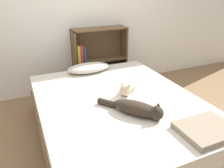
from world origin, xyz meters
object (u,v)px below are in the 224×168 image
(cat_light, at_px, (131,84))
(bookshelf, at_px, (97,58))
(bed, at_px, (118,119))
(pillow, at_px, (89,68))
(cat_dark, at_px, (138,108))

(cat_light, relative_size, bookshelf, 0.54)
(bed, xyz_separation_m, pillow, (-0.04, 0.84, 0.31))
(cat_light, height_order, bookshelf, bookshelf)
(cat_light, height_order, cat_dark, cat_light)
(cat_dark, relative_size, bookshelf, 0.58)
(cat_light, distance_m, bookshelf, 1.21)
(pillow, bearing_deg, bookshelf, 58.61)
(cat_dark, bearing_deg, bed, 148.78)
(cat_dark, bearing_deg, pillow, 146.21)
(pillow, relative_size, bookshelf, 0.59)
(bed, distance_m, cat_dark, 0.46)
(cat_dark, bearing_deg, bookshelf, 134.71)
(pillow, height_order, cat_light, cat_light)
(pillow, bearing_deg, cat_light, -69.94)
(pillow, bearing_deg, cat_dark, -86.36)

